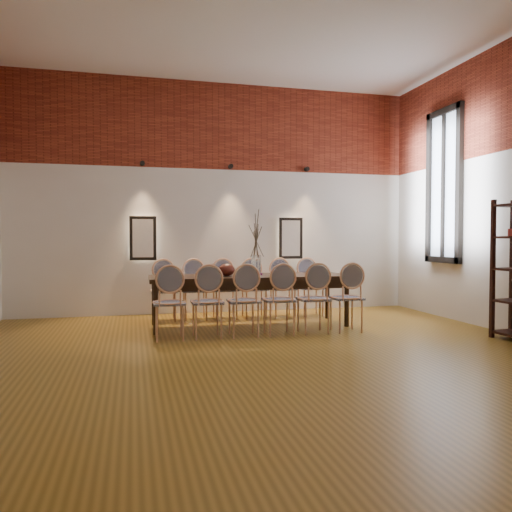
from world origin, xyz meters
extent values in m
cube|color=olive|center=(0.00, 0.00, -0.01)|extent=(7.00, 7.00, 0.02)
cube|color=silver|center=(0.00, 3.55, 2.00)|extent=(7.00, 0.10, 4.00)
cube|color=maroon|center=(0.00, 3.48, 3.25)|extent=(7.00, 0.02, 1.50)
cube|color=#FFEAC6|center=(-1.30, 3.45, 1.30)|extent=(0.36, 0.06, 0.66)
cube|color=#FFEAC6|center=(1.30, 3.45, 1.30)|extent=(0.36, 0.06, 0.66)
cylinder|color=black|center=(-1.30, 3.42, 2.55)|extent=(0.08, 0.10, 0.08)
cylinder|color=black|center=(0.20, 3.42, 2.55)|extent=(0.08, 0.10, 0.08)
cylinder|color=black|center=(1.60, 3.42, 2.55)|extent=(0.08, 0.10, 0.08)
cube|color=silver|center=(3.46, 2.00, 2.15)|extent=(0.02, 0.78, 2.38)
cube|color=black|center=(3.44, 2.00, 2.15)|extent=(0.08, 0.90, 2.50)
cube|color=black|center=(3.44, 2.00, 2.15)|extent=(0.06, 0.06, 2.40)
cube|color=black|center=(0.21, 2.02, 0.38)|extent=(2.93, 0.98, 0.75)
cylinder|color=silver|center=(0.31, 2.02, 0.90)|extent=(0.14, 0.14, 0.30)
ellipsoid|color=#561D13|center=(-0.14, 1.98, 0.84)|extent=(0.24, 0.24, 0.18)
cube|color=#7F2969|center=(0.28, 2.11, 0.77)|extent=(0.26, 0.18, 0.03)
camera|label=1|loc=(-1.47, -5.15, 1.29)|focal=35.00mm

